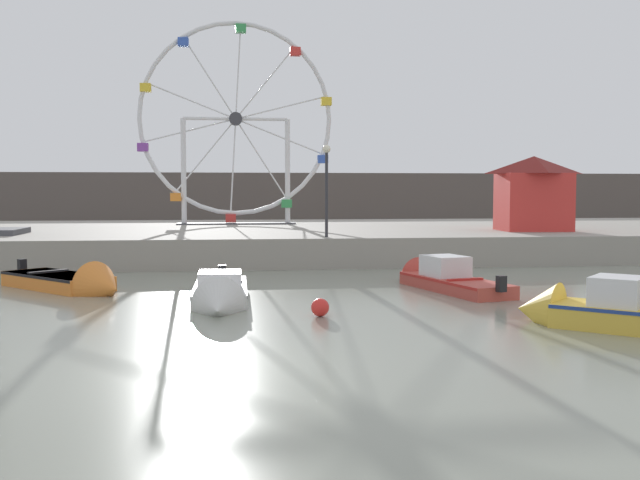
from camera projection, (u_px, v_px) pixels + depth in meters
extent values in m
plane|color=gray|center=(211.00, 369.00, 12.69)|extent=(240.00, 240.00, 0.00)
cube|color=gray|center=(222.00, 239.00, 37.36)|extent=(110.00, 18.77, 1.19)
cube|color=#564C47|center=(224.00, 201.00, 58.93)|extent=(140.00, 3.00, 4.40)
cube|color=#B24238|center=(455.00, 285.00, 22.52)|extent=(2.45, 4.74, 0.39)
cube|color=#B2231E|center=(455.00, 280.00, 22.51)|extent=(2.46, 4.71, 0.08)
cone|color=#B24238|center=(409.00, 275.00, 25.19)|extent=(1.57, 1.53, 1.30)
cube|color=black|center=(501.00, 284.00, 20.29)|extent=(0.28, 0.25, 0.44)
cube|color=silver|center=(445.00, 266.00, 23.01)|extent=(1.40, 1.59, 0.64)
cube|color=#B2231E|center=(465.00, 279.00, 21.97)|extent=(1.17, 0.44, 0.06)
cube|color=silver|center=(221.00, 292.00, 21.03)|extent=(1.51, 4.48, 0.37)
cube|color=black|center=(221.00, 286.00, 21.02)|extent=(1.53, 4.44, 0.08)
cone|color=silver|center=(218.00, 307.00, 18.23)|extent=(1.39, 1.25, 1.37)
cube|color=black|center=(222.00, 272.00, 23.33)|extent=(0.24, 0.20, 0.44)
cube|color=silver|center=(220.00, 280.00, 20.45)|extent=(1.17, 1.35, 0.44)
cube|color=black|center=(221.00, 282.00, 21.57)|extent=(1.23, 0.18, 0.06)
cube|color=gold|center=(638.00, 319.00, 16.08)|extent=(3.54, 3.38, 0.53)
cube|color=navy|center=(638.00, 309.00, 16.07)|extent=(3.53, 3.38, 0.08)
cone|color=gold|center=(538.00, 310.00, 17.34)|extent=(1.62, 1.65, 1.36)
cube|color=silver|center=(618.00, 291.00, 16.29)|extent=(1.54, 1.55, 0.64)
cube|color=orange|center=(57.00, 281.00, 23.15)|extent=(3.89, 4.00, 0.46)
cube|color=black|center=(57.00, 275.00, 23.14)|extent=(3.87, 3.98, 0.08)
cone|color=orange|center=(105.00, 288.00, 21.53)|extent=(1.84, 1.82, 1.48)
cube|color=black|center=(22.00, 266.00, 24.48)|extent=(0.31, 0.31, 0.44)
cube|color=black|center=(48.00, 272.00, 23.45)|extent=(1.08, 1.02, 0.06)
torus|color=silver|center=(236.00, 119.00, 40.28)|extent=(10.45, 0.24, 10.45)
cylinder|color=#38383D|center=(236.00, 119.00, 40.28)|extent=(0.70, 0.50, 0.70)
cylinder|color=silver|center=(265.00, 83.00, 40.34)|extent=(3.31, 0.08, 3.99)
cube|color=red|center=(295.00, 52.00, 40.43)|extent=(0.56, 0.48, 0.44)
cylinder|color=silver|center=(238.00, 71.00, 40.12)|extent=(0.39, 0.08, 5.10)
cube|color=#33934C|center=(241.00, 29.00, 39.99)|extent=(0.56, 0.48, 0.44)
cylinder|color=silver|center=(210.00, 78.00, 39.96)|extent=(2.81, 0.08, 4.35)
cube|color=#3356B7|center=(183.00, 42.00, 39.67)|extent=(0.56, 0.48, 0.44)
cylinder|color=silver|center=(191.00, 101.00, 39.92)|extent=(4.78, 0.08, 1.94)
cube|color=yellow|center=(146.00, 88.00, 39.59)|extent=(0.56, 0.48, 0.44)
cylinder|color=silver|center=(190.00, 130.00, 40.01)|extent=(4.96, 0.08, 1.36)
cube|color=purple|center=(143.00, 147.00, 39.77)|extent=(0.56, 0.48, 0.44)
cylinder|color=silver|center=(206.00, 155.00, 40.21)|extent=(3.31, 0.08, 3.99)
cube|color=orange|center=(176.00, 197.00, 40.16)|extent=(0.56, 0.48, 0.44)
cylinder|color=silver|center=(233.00, 166.00, 40.43)|extent=(0.39, 0.08, 5.10)
cube|color=red|center=(231.00, 218.00, 40.60)|extent=(0.56, 0.48, 0.44)
cylinder|color=silver|center=(261.00, 159.00, 40.59)|extent=(2.81, 0.08, 4.35)
cube|color=#33934C|center=(287.00, 204.00, 40.92)|extent=(0.56, 0.48, 0.44)
cylinder|color=silver|center=(280.00, 137.00, 40.63)|extent=(4.78, 0.08, 1.94)
cube|color=#3356B7|center=(323.00, 159.00, 41.00)|extent=(0.56, 0.48, 0.44)
cylinder|color=silver|center=(281.00, 108.00, 40.54)|extent=(4.96, 0.08, 1.36)
cube|color=yellow|center=(326.00, 101.00, 40.81)|extent=(0.56, 0.48, 0.44)
cylinder|color=silver|center=(184.00, 172.00, 40.12)|extent=(0.28, 0.28, 5.70)
cylinder|color=silver|center=(288.00, 172.00, 40.81)|extent=(0.28, 0.28, 5.70)
cylinder|color=silver|center=(236.00, 119.00, 40.28)|extent=(5.61, 0.18, 0.18)
cube|color=#4C4C51|center=(236.00, 223.00, 40.65)|extent=(6.41, 1.20, 0.08)
cube|color=red|center=(533.00, 202.00, 34.12)|extent=(3.11, 2.57, 2.62)
pyramid|color=maroon|center=(534.00, 165.00, 34.00)|extent=(3.42, 2.83, 0.80)
cylinder|color=#2D2D33|center=(327.00, 195.00, 29.41)|extent=(0.12, 0.12, 3.33)
sphere|color=#F2EACC|center=(327.00, 149.00, 29.29)|extent=(0.32, 0.32, 0.32)
sphere|color=red|center=(320.00, 307.00, 17.99)|extent=(0.44, 0.44, 0.44)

